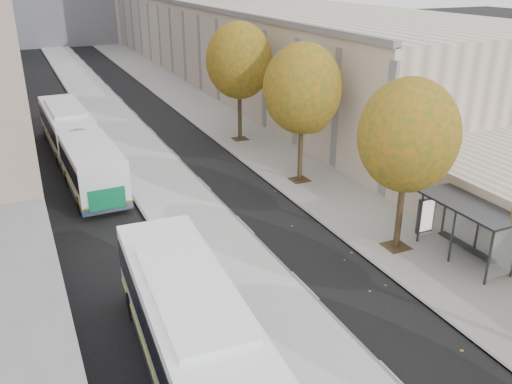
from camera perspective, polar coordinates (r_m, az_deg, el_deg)
bus_platform at (r=41.27m, az=-13.55°, el=5.68°), size 4.25×150.00×0.15m
sidewalk at (r=43.39m, az=-3.11°, el=7.06°), size 4.75×150.00×0.08m
building_tan at (r=73.35m, az=-3.25°, el=16.63°), size 18.00×92.00×8.00m
bus_shelter at (r=24.33m, az=21.81°, el=-2.08°), size 1.90×4.40×2.53m
tree_c at (r=23.29m, az=15.74°, el=5.73°), size 4.20×4.20×7.28m
tree_d at (r=30.43m, az=4.92°, el=10.77°), size 4.40×4.40×7.60m
tree_e at (r=38.36m, az=-1.79°, el=13.64°), size 4.60×4.60×7.92m
bus_far at (r=35.55m, az=-18.34°, el=4.94°), size 3.05×17.23×2.86m
distant_car at (r=45.59m, az=-19.17°, el=7.34°), size 1.51×3.58×1.21m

